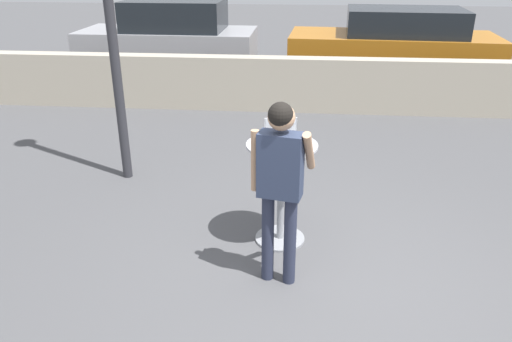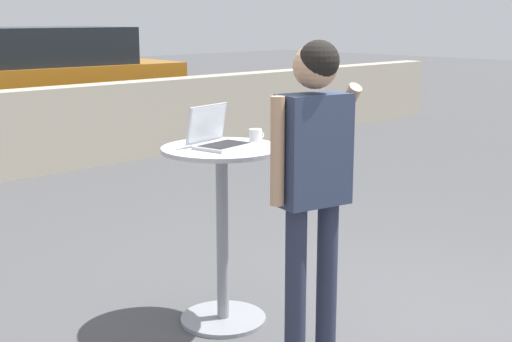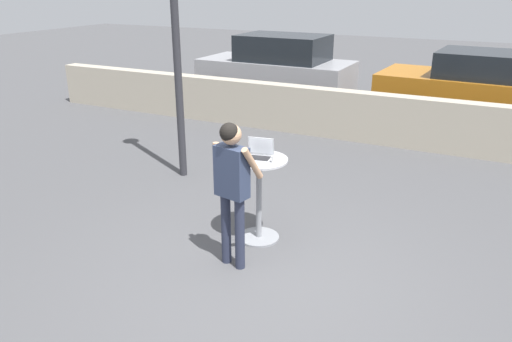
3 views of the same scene
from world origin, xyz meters
TOP-DOWN VIEW (x-y plane):
  - ground_plane at (0.00, 0.00)m, footprint 50.00×50.00m
  - pavement_kerb at (0.00, 5.43)m, footprint 16.44×0.35m
  - cafe_table at (-0.46, 0.84)m, footprint 0.69×0.69m
  - laptop at (-0.47, 0.87)m, footprint 0.35×0.31m
  - coffee_mug at (-0.23, 0.80)m, footprint 0.11×0.07m
  - standing_person at (-0.44, 0.15)m, footprint 0.55×0.33m
  - parked_car_near_street at (-3.29, 7.67)m, footprint 3.92×1.88m
  - parked_car_further_down at (1.67, 7.53)m, footprint 4.47×2.14m

SIDE VIEW (x-z plane):
  - ground_plane at x=0.00m, z-range 0.00..0.00m
  - pavement_kerb at x=0.00m, z-range 0.00..0.98m
  - cafe_table at x=-0.46m, z-range 0.12..1.18m
  - parked_car_further_down at x=1.67m, z-range 0.03..1.66m
  - parked_car_near_street at x=-3.29m, z-range 0.01..1.76m
  - standing_person at x=-0.44m, z-range 0.22..1.90m
  - coffee_mug at x=-0.23m, z-range 1.06..1.14m
  - laptop at x=-0.47m, z-range 1.00..1.23m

